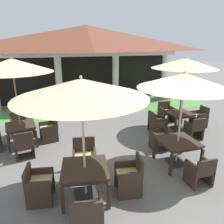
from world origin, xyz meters
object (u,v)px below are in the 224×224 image
object	(u,v)px
patio_chair_mid_left_north	(20,125)
patio_chair_far_back_east	(130,176)
patio_chair_near_foreground_north	(160,138)
patio_table_mid_right	(179,115)
terracotta_urn	(92,116)
patio_chair_near_foreground_south	(200,171)
patio_chair_far_back_north	(84,157)
patio_table_far_back	(85,171)
patio_chair_far_back_south	(87,215)
patio_chair_mid_right_north	(166,112)
patio_chair_mid_right_west	(157,123)
patio_chair_far_back_west	(39,185)
patio_table_mid_left	(21,128)
patio_umbrella_near_foreground	(184,82)
patio_chair_mid_left_south	(24,146)
patio_umbrella_mid_left	(12,66)
patio_chair_mid_right_south	(194,129)
patio_table_near_foreground	(178,143)
patio_chair_mid_left_east	(50,129)
patio_umbrella_far_back	(81,89)
patio_umbrella_mid_right	(184,64)
patio_chair_mid_right_east	(199,117)

from	to	relation	value
patio_chair_mid_left_north	patio_chair_far_back_east	world-z (taller)	patio_chair_far_back_east
patio_chair_near_foreground_north	patio_table_mid_right	xyz separation A→B (m)	(1.56, 1.26, 0.24)
terracotta_urn	patio_table_mid_right	bearing A→B (deg)	-35.56
patio_chair_near_foreground_south	patio_chair_far_back_north	xyz separation A→B (m)	(-2.62, 1.44, 0.04)
patio_table_mid_right	patio_chair_mid_left_north	bearing A→B (deg)	168.04
patio_table_far_back	patio_chair_far_back_south	distance (m)	1.06
patio_chair_near_foreground_south	patio_chair_mid_right_north	distance (m)	4.57
patio_table_far_back	patio_chair_far_back_north	size ratio (longest dim) A/B	1.27
patio_chair_mid_right_west	patio_chair_far_back_west	size ratio (longest dim) A/B	1.01
patio_chair_mid_left_north	patio_chair_far_back_north	bearing A→B (deg)	112.52
patio_chair_far_back_north	patio_table_mid_left	bearing A→B (deg)	-42.32
patio_table_mid_right	terracotta_urn	bearing A→B (deg)	144.44
patio_umbrella_near_foreground	patio_chair_mid_left_south	distance (m)	5.01
patio_umbrella_mid_left	patio_chair_mid_right_north	distance (m)	6.41
patio_table_mid_left	patio_chair_far_back_north	size ratio (longest dim) A/B	1.14
patio_chair_mid_right_south	patio_chair_far_back_north	xyz separation A→B (m)	(-4.19, -0.88, 0.01)
patio_table_near_foreground	patio_chair_mid_left_east	xyz separation A→B (m)	(-3.46, 2.79, -0.25)
patio_umbrella_mid_left	terracotta_urn	distance (m)	4.24
patio_chair_mid_left_north	patio_umbrella_far_back	xyz separation A→B (m)	(1.75, -4.18, 2.12)
patio_chair_mid_left_north	patio_chair_mid_right_north	bearing A→B (deg)	168.46
patio_chair_mid_right_north	patio_umbrella_near_foreground	bearing A→B (deg)	64.31
patio_chair_mid_right_north	patio_chair_far_back_east	world-z (taller)	patio_chair_far_back_east
patio_umbrella_near_foreground	patio_table_far_back	xyz separation A→B (m)	(-2.79, -0.61, -1.77)
patio_chair_mid_right_north	patio_chair_far_back_south	size ratio (longest dim) A/B	1.02
patio_umbrella_mid_left	patio_chair_far_back_south	bearing A→B (deg)	-71.28
patio_chair_mid_right_south	terracotta_urn	xyz separation A→B (m)	(-3.12, 3.22, -0.25)
patio_chair_mid_left_east	patio_umbrella_mid_right	xyz separation A→B (m)	(5.03, -0.50, 2.23)
patio_chair_mid_right_north	patio_chair_mid_right_west	world-z (taller)	patio_chair_mid_right_north
patio_chair_near_foreground_south	patio_table_mid_right	distance (m)	3.67
patio_chair_near_foreground_north	patio_umbrella_mid_right	world-z (taller)	patio_umbrella_mid_right
patio_table_mid_right	patio_chair_mid_right_south	distance (m)	1.01
patio_table_near_foreground	patio_chair_near_foreground_south	size ratio (longest dim) A/B	1.31
patio_chair_near_foreground_south	patio_chair_far_back_north	distance (m)	2.98
patio_chair_mid_left_east	patio_chair_mid_right_north	distance (m)	5.05
patio_chair_far_back_east	patio_chair_mid_right_west	bearing A→B (deg)	-28.41
patio_umbrella_mid_right	patio_umbrella_near_foreground	bearing A→B (deg)	-124.48
patio_chair_mid_right_south	patio_table_far_back	distance (m)	4.76
patio_umbrella_mid_right	patio_table_far_back	size ratio (longest dim) A/B	2.47
patio_chair_mid_left_south	patio_umbrella_mid_left	bearing A→B (deg)	90.00
patio_table_near_foreground	patio_chair_mid_right_west	size ratio (longest dim) A/B	1.22
patio_chair_mid_right_south	patio_chair_near_foreground_south	bearing A→B (deg)	-124.45
patio_umbrella_far_back	patio_chair_far_back_north	bearing A→B (deg)	80.85
patio_chair_near_foreground_north	patio_chair_far_back_east	xyz separation A→B (m)	(-1.78, -1.79, 0.04)
patio_chair_mid_left_north	patio_table_mid_right	world-z (taller)	patio_chair_mid_left_north
patio_chair_near_foreground_north	patio_table_mid_right	size ratio (longest dim) A/B	0.89
patio_umbrella_mid_left	patio_chair_mid_right_north	size ratio (longest dim) A/B	3.45
patio_chair_near_foreground_north	patio_umbrella_mid_right	size ratio (longest dim) A/B	0.28
patio_chair_mid_left_south	patio_chair_far_back_east	xyz separation A→B (m)	(2.48, -2.48, 0.03)
patio_chair_mid_left_east	patio_chair_near_foreground_south	bearing A→B (deg)	-146.49
patio_chair_mid_right_east	patio_table_far_back	world-z (taller)	patio_chair_mid_right_east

